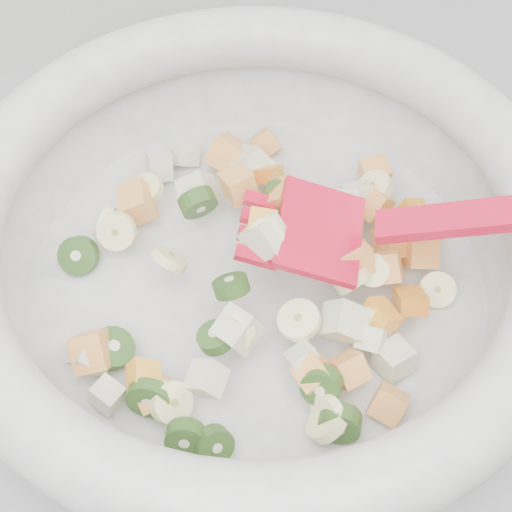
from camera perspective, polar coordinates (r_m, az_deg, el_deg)
name	(u,v)px	position (r m, az deg, el deg)	size (l,w,h in m)	color
counter	(368,429)	(1.00, 8.12, -12.38)	(2.00, 0.60, 0.90)	gray
mixing_bowl	(257,245)	(0.50, 0.08, 0.82)	(0.44, 0.40, 0.14)	silver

